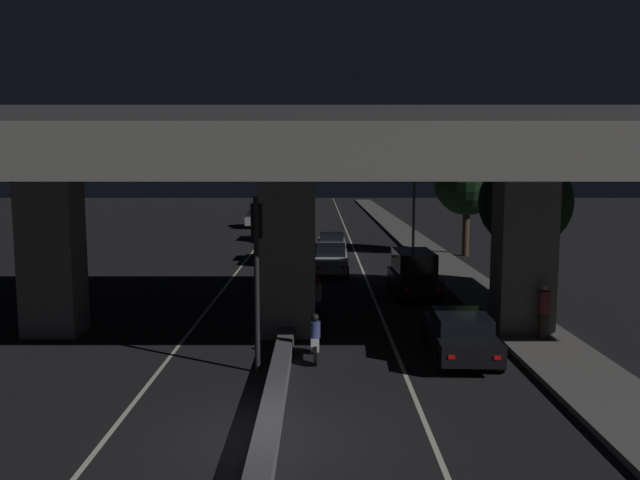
{
  "coord_description": "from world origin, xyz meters",
  "views": [
    {
      "loc": [
        1.07,
        -12.41,
        5.65
      ],
      "look_at": [
        0.97,
        22.35,
        1.54
      ],
      "focal_mm": 35.0,
      "sensor_mm": 36.0,
      "label": 1
    }
  ],
  "objects_px": {
    "motorcycle_white_filtering_near": "(317,340)",
    "pedestrian_on_sidewalk": "(546,311)",
    "motorcycle_blue_filtering_mid": "(319,302)",
    "car_dark_blue_fourth_oncoming": "(294,209)",
    "car_black_second": "(415,273)",
    "car_white_third": "(333,259)",
    "street_lamp": "(412,188)",
    "car_silver_second_oncoming": "(285,227)",
    "car_white_fourth": "(333,244)",
    "car_black_lead": "(462,334)",
    "car_dark_blue_lead_oncoming": "(277,250)",
    "car_silver_third_oncoming": "(258,219)",
    "traffic_light_left_of_median": "(259,253)"
  },
  "relations": [
    {
      "from": "traffic_light_left_of_median",
      "to": "car_black_second",
      "type": "height_order",
      "value": "traffic_light_left_of_median"
    },
    {
      "from": "car_black_lead",
      "to": "car_dark_blue_fourth_oncoming",
      "type": "height_order",
      "value": "car_dark_blue_fourth_oncoming"
    },
    {
      "from": "car_dark_blue_fourth_oncoming",
      "to": "pedestrian_on_sidewalk",
      "type": "xyz_separation_m",
      "value": [
        10.25,
        -50.63,
        0.17
      ]
    },
    {
      "from": "motorcycle_blue_filtering_mid",
      "to": "car_dark_blue_fourth_oncoming",
      "type": "bearing_deg",
      "value": 2.06
    },
    {
      "from": "car_black_lead",
      "to": "car_white_third",
      "type": "height_order",
      "value": "car_white_third"
    },
    {
      "from": "car_dark_blue_lead_oncoming",
      "to": "car_black_lead",
      "type": "bearing_deg",
      "value": 20.73
    },
    {
      "from": "car_black_second",
      "to": "car_white_fourth",
      "type": "relative_size",
      "value": 0.95
    },
    {
      "from": "car_white_fourth",
      "to": "traffic_light_left_of_median",
      "type": "bearing_deg",
      "value": 174.47
    },
    {
      "from": "motorcycle_blue_filtering_mid",
      "to": "pedestrian_on_sidewalk",
      "type": "height_order",
      "value": "pedestrian_on_sidewalk"
    },
    {
      "from": "car_black_second",
      "to": "car_white_fourth",
      "type": "xyz_separation_m",
      "value": [
        -3.33,
        12.96,
        -0.32
      ]
    },
    {
      "from": "car_black_second",
      "to": "car_dark_blue_lead_oncoming",
      "type": "xyz_separation_m",
      "value": [
        -6.79,
        10.32,
        -0.35
      ]
    },
    {
      "from": "car_silver_second_oncoming",
      "to": "pedestrian_on_sidewalk",
      "type": "bearing_deg",
      "value": 20.27
    },
    {
      "from": "car_silver_third_oncoming",
      "to": "pedestrian_on_sidewalk",
      "type": "height_order",
      "value": "pedestrian_on_sidewalk"
    },
    {
      "from": "car_black_second",
      "to": "car_white_third",
      "type": "height_order",
      "value": "car_black_second"
    },
    {
      "from": "car_white_fourth",
      "to": "motorcycle_white_filtering_near",
      "type": "xyz_separation_m",
      "value": [
        -0.9,
        -21.88,
        -0.12
      ]
    },
    {
      "from": "traffic_light_left_of_median",
      "to": "car_dark_blue_fourth_oncoming",
      "type": "distance_m",
      "value": 53.47
    },
    {
      "from": "car_black_lead",
      "to": "motorcycle_blue_filtering_mid",
      "type": "height_order",
      "value": "motorcycle_blue_filtering_mid"
    },
    {
      "from": "street_lamp",
      "to": "car_silver_second_oncoming",
      "type": "bearing_deg",
      "value": 143.51
    },
    {
      "from": "street_lamp",
      "to": "motorcycle_white_filtering_near",
      "type": "height_order",
      "value": "street_lamp"
    },
    {
      "from": "street_lamp",
      "to": "car_dark_blue_lead_oncoming",
      "type": "distance_m",
      "value": 10.03
    },
    {
      "from": "motorcycle_white_filtering_near",
      "to": "motorcycle_blue_filtering_mid",
      "type": "distance_m",
      "value": 5.01
    },
    {
      "from": "car_black_second",
      "to": "car_silver_third_oncoming",
      "type": "relative_size",
      "value": 0.91
    },
    {
      "from": "car_dark_blue_lead_oncoming",
      "to": "pedestrian_on_sidewalk",
      "type": "relative_size",
      "value": 2.63
    },
    {
      "from": "car_dark_blue_fourth_oncoming",
      "to": "pedestrian_on_sidewalk",
      "type": "height_order",
      "value": "pedestrian_on_sidewalk"
    },
    {
      "from": "car_white_fourth",
      "to": "motorcycle_white_filtering_near",
      "type": "height_order",
      "value": "car_white_fourth"
    },
    {
      "from": "car_dark_blue_lead_oncoming",
      "to": "pedestrian_on_sidewalk",
      "type": "xyz_separation_m",
      "value": [
        9.88,
        -17.52,
        0.35
      ]
    },
    {
      "from": "car_black_second",
      "to": "pedestrian_on_sidewalk",
      "type": "distance_m",
      "value": 7.83
    },
    {
      "from": "car_black_lead",
      "to": "car_dark_blue_fourth_oncoming",
      "type": "bearing_deg",
      "value": 10.04
    },
    {
      "from": "car_white_fourth",
      "to": "car_dark_blue_lead_oncoming",
      "type": "distance_m",
      "value": 4.35
    },
    {
      "from": "traffic_light_left_of_median",
      "to": "motorcycle_blue_filtering_mid",
      "type": "relative_size",
      "value": 2.57
    },
    {
      "from": "traffic_light_left_of_median",
      "to": "motorcycle_white_filtering_near",
      "type": "bearing_deg",
      "value": 33.79
    },
    {
      "from": "car_black_second",
      "to": "car_dark_blue_lead_oncoming",
      "type": "height_order",
      "value": "car_black_second"
    },
    {
      "from": "car_white_fourth",
      "to": "car_dark_blue_fourth_oncoming",
      "type": "distance_m",
      "value": 30.71
    },
    {
      "from": "car_dark_blue_fourth_oncoming",
      "to": "motorcycle_blue_filtering_mid",
      "type": "bearing_deg",
      "value": 1.62
    },
    {
      "from": "motorcycle_white_filtering_near",
      "to": "car_white_fourth",
      "type": "bearing_deg",
      "value": -3.56
    },
    {
      "from": "car_silver_third_oncoming",
      "to": "motorcycle_blue_filtering_mid",
      "type": "height_order",
      "value": "motorcycle_blue_filtering_mid"
    },
    {
      "from": "traffic_light_left_of_median",
      "to": "car_black_lead",
      "type": "relative_size",
      "value": 1.13
    },
    {
      "from": "motorcycle_white_filtering_near",
      "to": "pedestrian_on_sidewalk",
      "type": "xyz_separation_m",
      "value": [
        7.31,
        1.72,
        0.44
      ]
    },
    {
      "from": "car_silver_third_oncoming",
      "to": "motorcycle_blue_filtering_mid",
      "type": "bearing_deg",
      "value": 8.96
    },
    {
      "from": "street_lamp",
      "to": "motorcycle_blue_filtering_mid",
      "type": "xyz_separation_m",
      "value": [
        -5.97,
        -18.03,
        -3.6
      ]
    },
    {
      "from": "car_silver_second_oncoming",
      "to": "car_dark_blue_fourth_oncoming",
      "type": "relative_size",
      "value": 1.03
    },
    {
      "from": "car_white_fourth",
      "to": "pedestrian_on_sidewalk",
      "type": "distance_m",
      "value": 21.15
    },
    {
      "from": "car_white_third",
      "to": "car_dark_blue_fourth_oncoming",
      "type": "height_order",
      "value": "car_dark_blue_fourth_oncoming"
    },
    {
      "from": "car_black_second",
      "to": "motorcycle_blue_filtering_mid",
      "type": "xyz_separation_m",
      "value": [
        -4.18,
        -3.91,
        -0.39
      ]
    },
    {
      "from": "motorcycle_white_filtering_near",
      "to": "car_dark_blue_fourth_oncoming",
      "type": "bearing_deg",
      "value": 2.01
    },
    {
      "from": "car_silver_second_oncoming",
      "to": "motorcycle_white_filtering_near",
      "type": "xyz_separation_m",
      "value": [
        2.69,
        -29.48,
        -0.47
      ]
    },
    {
      "from": "car_white_fourth",
      "to": "pedestrian_on_sidewalk",
      "type": "relative_size",
      "value": 2.38
    },
    {
      "from": "street_lamp",
      "to": "car_silver_third_oncoming",
      "type": "relative_size",
      "value": 1.63
    },
    {
      "from": "car_dark_blue_lead_oncoming",
      "to": "car_silver_second_oncoming",
      "type": "xyz_separation_m",
      "value": [
        -0.13,
        10.24,
        0.38
      ]
    },
    {
      "from": "street_lamp",
      "to": "motorcycle_white_filtering_near",
      "type": "distance_m",
      "value": 24.08
    }
  ]
}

